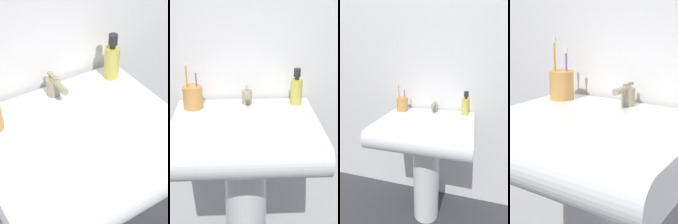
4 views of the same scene
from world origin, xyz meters
The scene contains 3 objects.
sink_basin centered at (0.00, -0.05, 0.76)m, with size 0.63×0.55×0.13m.
faucet centered at (0.02, 0.18, 0.86)m, with size 0.05×0.12×0.08m.
toothbrush_cup centered at (-0.23, 0.15, 0.87)m, with size 0.09×0.09×0.22m.
Camera 4 is at (0.54, -0.81, 1.12)m, focal length 55.00 mm.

